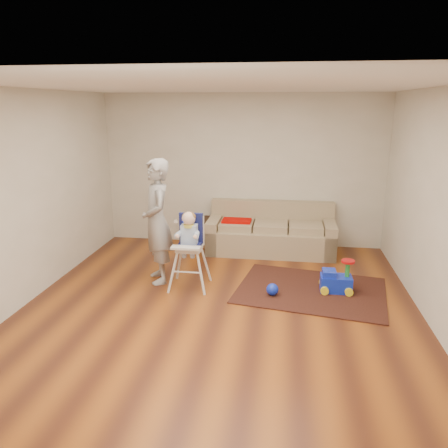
# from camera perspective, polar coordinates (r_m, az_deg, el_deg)

# --- Properties ---
(ground) EXTENTS (5.50, 5.50, 0.00)m
(ground) POSITION_cam_1_polar(r_m,az_deg,el_deg) (5.65, -0.59, -10.91)
(ground) COLOR #4A2213
(ground) RESTS_ON ground
(room_envelope) EXTENTS (5.04, 5.52, 2.72)m
(room_envelope) POSITION_cam_1_polar(r_m,az_deg,el_deg) (5.62, 0.18, 8.97)
(room_envelope) COLOR beige
(room_envelope) RESTS_ON ground
(sofa) EXTENTS (2.18, 0.90, 0.84)m
(sofa) POSITION_cam_1_polar(r_m,az_deg,el_deg) (7.60, 6.14, -0.60)
(sofa) COLOR #9C8E6C
(sofa) RESTS_ON ground
(side_table) EXTENTS (0.50, 0.50, 0.50)m
(side_table) POSITION_cam_1_polar(r_m,az_deg,el_deg) (7.99, -2.63, -1.00)
(side_table) COLOR black
(side_table) RESTS_ON ground
(area_rug) EXTENTS (2.20, 1.80, 0.02)m
(area_rug) POSITION_cam_1_polar(r_m,az_deg,el_deg) (6.25, 11.29, -8.47)
(area_rug) COLOR black
(area_rug) RESTS_ON ground
(ride_on_toy) EXTENTS (0.42, 0.30, 0.46)m
(ride_on_toy) POSITION_cam_1_polar(r_m,az_deg,el_deg) (6.19, 14.47, -6.51)
(ride_on_toy) COLOR #132CD2
(ride_on_toy) RESTS_ON area_rug
(toy_ball) EXTENTS (0.16, 0.16, 0.16)m
(toy_ball) POSITION_cam_1_polar(r_m,az_deg,el_deg) (5.97, 6.34, -8.49)
(toy_ball) COLOR #132CD2
(toy_ball) RESTS_ON area_rug
(high_chair) EXTENTS (0.51, 0.51, 1.10)m
(high_chair) POSITION_cam_1_polar(r_m,az_deg,el_deg) (6.09, -4.54, -3.55)
(high_chair) COLOR silver
(high_chair) RESTS_ON ground
(adult) EXTENTS (0.67, 0.77, 1.79)m
(adult) POSITION_cam_1_polar(r_m,az_deg,el_deg) (6.26, -8.73, 0.31)
(adult) COLOR gray
(adult) RESTS_ON ground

